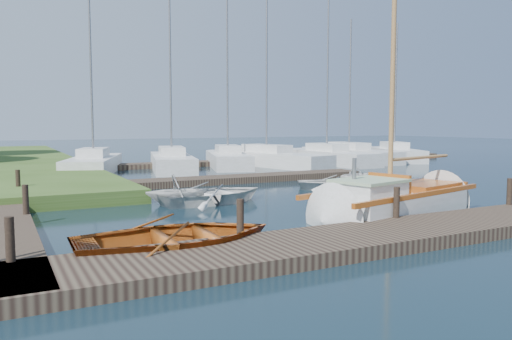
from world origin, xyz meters
name	(u,v)px	position (x,y,z in m)	size (l,w,h in m)	color
ground	(256,206)	(0.00, 0.00, 0.00)	(160.00, 160.00, 0.00)	black
near_dock	(377,237)	(0.00, -6.00, 0.15)	(18.00, 2.20, 0.30)	black
far_dock	(230,179)	(2.00, 6.50, 0.15)	(14.00, 1.60, 0.30)	black
pontoon	(276,161)	(10.00, 16.00, 0.15)	(30.00, 1.60, 0.30)	black
mooring_post_0	(10,239)	(-7.50, -5.00, 0.70)	(0.16, 0.16, 0.80)	black
mooring_post_1	(240,217)	(-3.00, -5.00, 0.70)	(0.16, 0.16, 0.80)	black
mooring_post_2	(396,202)	(1.50, -5.00, 0.70)	(0.16, 0.16, 0.80)	black
mooring_post_3	(510,192)	(6.00, -5.00, 0.70)	(0.16, 0.16, 0.80)	black
mooring_post_4	(26,199)	(-7.00, 0.00, 0.70)	(0.16, 0.16, 0.80)	black
mooring_post_5	(18,181)	(-7.00, 5.00, 0.70)	(0.16, 0.16, 0.80)	black
sailboat	(397,204)	(2.89, -3.54, 0.34)	(7.41, 3.54, 9.83)	beige
dinghy	(177,232)	(-4.33, -4.70, 0.44)	(3.05, 4.27, 0.88)	#8E4113
tender_a	(214,191)	(-1.02, 1.22, 0.40)	(2.76, 3.87, 0.80)	beige
tender_b	(177,188)	(-2.24, 1.47, 0.57)	(1.85, 2.15, 1.13)	beige
tender_c	(337,181)	(5.01, 2.26, 0.34)	(2.32, 3.25, 0.67)	beige
tender_d	(356,173)	(6.76, 3.13, 0.54)	(1.78, 2.07, 1.09)	beige
marina_boat_0	(94,163)	(-2.84, 14.16, 0.57)	(4.56, 7.91, 10.70)	beige
marina_boat_1	(172,161)	(1.61, 13.94, 0.57)	(4.10, 8.49, 10.80)	beige
marina_boat_2	(228,158)	(5.46, 14.35, 0.57)	(4.32, 7.76, 10.52)	beige
marina_boat_3	(266,157)	(8.08, 13.98, 0.58)	(4.39, 10.31, 12.86)	beige
marina_boat_4	(327,155)	(12.69, 13.69, 0.57)	(2.20, 9.23, 11.14)	beige
marina_boat_5	(349,154)	(15.51, 14.81, 0.56)	(2.47, 9.71, 10.30)	beige
marina_boat_6	(394,153)	(19.14, 13.98, 0.56)	(5.32, 8.18, 10.21)	beige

